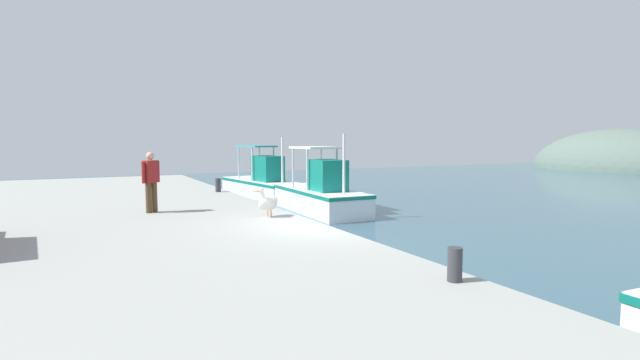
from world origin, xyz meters
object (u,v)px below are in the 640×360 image
fishing_boat_nearest (262,183)px  fisherman_standing (151,179)px  fishing_boat_second (321,194)px  mooring_bollard_nearest (218,185)px  pelican (268,202)px  mooring_bollard_second (455,264)px

fishing_boat_nearest → fisherman_standing: bearing=-37.4°
fishing_boat_second → mooring_bollard_nearest: fishing_boat_second is taller
pelican → fisherman_standing: fisherman_standing is taller
fishing_boat_nearest → fishing_boat_second: 5.74m
pelican → fisherman_standing: bearing=-129.4°
mooring_bollard_nearest → mooring_bollard_second: bearing=-0.0°
fishing_boat_second → mooring_bollard_second: bearing=-17.7°
fishing_boat_second → mooring_bollard_second: (11.21, -3.58, 0.35)m
fishing_boat_nearest → fisherman_standing: 10.36m
fisherman_standing → pelican: bearing=50.6°
fishing_boat_nearest → fishing_boat_second: (5.73, 0.35, 0.02)m
fishing_boat_second → mooring_bollard_nearest: (-1.85, -3.58, 0.37)m
fishing_boat_second → pelican: (4.64, -3.95, 0.50)m
pelican → mooring_bollard_second: size_ratio=1.89×
fishing_boat_nearest → fishing_boat_second: bearing=3.5°
fishing_boat_nearest → fishing_boat_second: fishing_boat_second is taller
fisherman_standing → mooring_bollard_nearest: size_ratio=3.18×
fishing_boat_nearest → fisherman_standing: fishing_boat_nearest is taller
fishing_boat_nearest → pelican: size_ratio=6.50×
mooring_bollard_nearest → mooring_bollard_second: size_ratio=1.08×
fishing_boat_nearest → mooring_bollard_nearest: 5.07m
fisherman_standing → mooring_bollard_second: 9.28m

